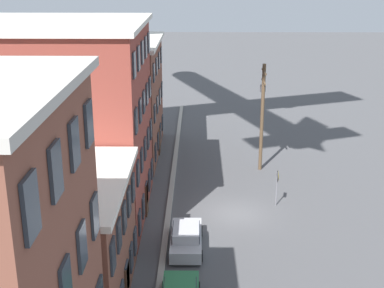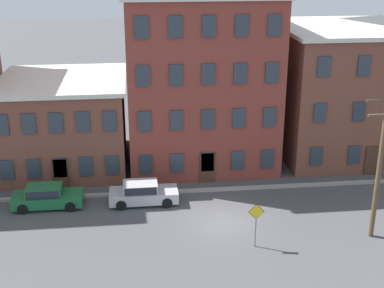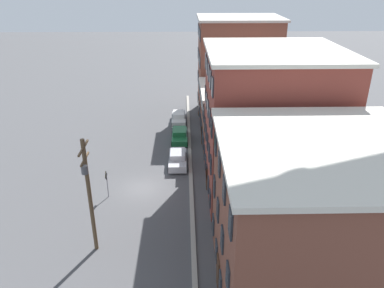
# 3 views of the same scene
# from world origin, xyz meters

# --- Properties ---
(ground_plane) EXTENTS (200.00, 200.00, 0.00)m
(ground_plane) POSITION_xyz_m (0.00, 0.00, 0.00)
(ground_plane) COLOR #4C4C4F
(kerb_strip) EXTENTS (56.00, 0.36, 0.16)m
(kerb_strip) POSITION_xyz_m (0.00, 4.50, 0.08)
(kerb_strip) COLOR #9E998E
(kerb_strip) RESTS_ON ground_plane
(apartment_midblock) EXTENTS (9.20, 9.80, 6.65)m
(apartment_midblock) POSITION_xyz_m (-10.14, 10.64, 3.34)
(apartment_midblock) COLOR brown
(apartment_midblock) RESTS_ON ground_plane
(apartment_far) EXTENTS (11.17, 11.14, 12.70)m
(apartment_far) POSITION_xyz_m (-0.08, 11.31, 6.36)
(apartment_far) COLOR brown
(apartment_far) RESTS_ON ground_plane
(apartment_annex) EXTENTS (11.75, 11.62, 9.96)m
(apartment_annex) POSITION_xyz_m (11.96, 11.55, 4.99)
(apartment_annex) COLOR brown
(apartment_annex) RESTS_ON ground_plane
(car_silver) EXTENTS (4.40, 1.92, 1.43)m
(car_silver) POSITION_xyz_m (-4.68, 3.20, 0.75)
(car_silver) COLOR #B7B7BC
(car_silver) RESTS_ON ground_plane
(caution_sign) EXTENTS (0.91, 0.08, 2.61)m
(caution_sign) POSITION_xyz_m (1.34, -2.91, 1.74)
(caution_sign) COLOR slate
(caution_sign) RESTS_ON ground_plane
(utility_pole) EXTENTS (2.40, 0.44, 8.67)m
(utility_pole) POSITION_xyz_m (8.25, -2.52, 4.88)
(utility_pole) COLOR brown
(utility_pole) RESTS_ON ground_plane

